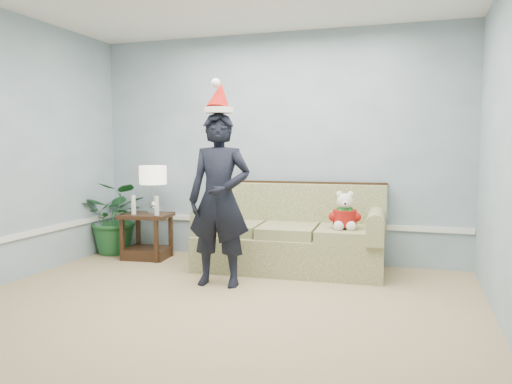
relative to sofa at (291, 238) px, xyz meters
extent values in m
cube|color=tan|center=(-0.30, -2.07, -0.35)|extent=(4.50, 5.00, 0.02)
cube|color=#9DB8C8|center=(-0.30, 0.44, 1.01)|extent=(4.50, 0.02, 2.70)
cube|color=white|center=(-0.30, 0.41, 0.11)|extent=(4.48, 0.03, 0.06)
cube|color=#55652F|center=(0.00, -0.06, -0.14)|extent=(2.08, 0.98, 0.39)
cube|color=#55652F|center=(-0.63, -0.11, 0.11)|extent=(0.64, 0.73, 0.12)
cube|color=#55652F|center=(0.00, -0.11, 0.11)|extent=(0.64, 0.73, 0.12)
cube|color=#55652F|center=(0.63, -0.11, 0.11)|extent=(0.64, 0.73, 0.12)
cube|color=#55652F|center=(0.00, 0.27, 0.32)|extent=(2.05, 0.31, 0.54)
cube|color=black|center=(0.00, 0.34, 0.59)|extent=(2.04, 0.17, 0.05)
cube|color=#55652F|center=(-0.93, -0.06, 0.17)|extent=(0.22, 0.88, 0.23)
cube|color=#55652F|center=(0.93, -0.06, 0.17)|extent=(0.22, 0.88, 0.23)
cube|color=#381F14|center=(-1.79, -0.04, 0.19)|extent=(0.62, 0.54, 0.05)
cube|color=#381F14|center=(-1.79, -0.04, -0.27)|extent=(0.56, 0.48, 0.13)
cube|color=#381F14|center=(-2.02, -0.23, -0.06)|extent=(0.05, 0.05, 0.55)
cube|color=#381F14|center=(-1.56, -0.23, -0.06)|extent=(0.05, 0.05, 0.55)
cube|color=#381F14|center=(-2.02, 0.14, -0.06)|extent=(0.05, 0.05, 0.55)
cube|color=#381F14|center=(-1.56, 0.14, -0.06)|extent=(0.05, 0.05, 0.55)
cylinder|color=silver|center=(-1.71, -0.01, 0.23)|extent=(0.15, 0.15, 0.03)
sphere|color=silver|center=(-1.71, -0.01, 0.31)|extent=(0.09, 0.09, 0.09)
cylinder|color=silver|center=(-1.71, -0.01, 0.46)|extent=(0.02, 0.02, 0.33)
cylinder|color=white|center=(-1.71, -0.01, 0.68)|extent=(0.33, 0.33, 0.22)
cylinder|color=silver|center=(-1.90, -0.15, 0.27)|extent=(0.06, 0.06, 0.12)
cylinder|color=white|center=(-1.90, -0.15, 0.39)|extent=(0.05, 0.05, 0.10)
cylinder|color=silver|center=(-1.59, -0.15, 0.27)|extent=(0.06, 0.06, 0.12)
cylinder|color=white|center=(-1.59, -0.15, 0.39)|extent=(0.05, 0.05, 0.10)
imported|color=#1E5729|center=(-2.30, 0.09, 0.12)|extent=(0.94, 0.84, 0.92)
imported|color=black|center=(-0.50, -0.87, 0.51)|extent=(0.65, 0.45, 1.69)
cylinder|color=white|center=(-0.50, -0.87, 1.37)|extent=(0.30, 0.30, 0.05)
cone|color=red|center=(-0.50, -0.84, 1.51)|extent=(0.25, 0.32, 0.33)
sphere|color=white|center=(-0.50, -0.94, 1.62)|extent=(0.09, 0.09, 0.09)
sphere|color=white|center=(0.62, -0.15, 0.28)|extent=(0.23, 0.23, 0.23)
cylinder|color=red|center=(0.62, -0.15, 0.28)|extent=(0.28, 0.28, 0.16)
cylinder|color=#196721|center=(0.62, -0.15, 0.37)|extent=(0.19, 0.19, 0.03)
sphere|color=white|center=(0.55, -0.26, 0.21)|extent=(0.11, 0.11, 0.11)
sphere|color=white|center=(0.68, -0.26, 0.21)|extent=(0.11, 0.11, 0.11)
sphere|color=white|center=(0.62, -0.16, 0.46)|extent=(0.16, 0.16, 0.16)
sphere|color=black|center=(0.62, -0.26, 0.44)|extent=(0.02, 0.02, 0.02)
sphere|color=white|center=(0.56, -0.15, 0.53)|extent=(0.06, 0.06, 0.06)
sphere|color=white|center=(0.67, -0.15, 0.53)|extent=(0.06, 0.06, 0.06)
camera|label=1|loc=(1.31, -5.35, 1.03)|focal=35.00mm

